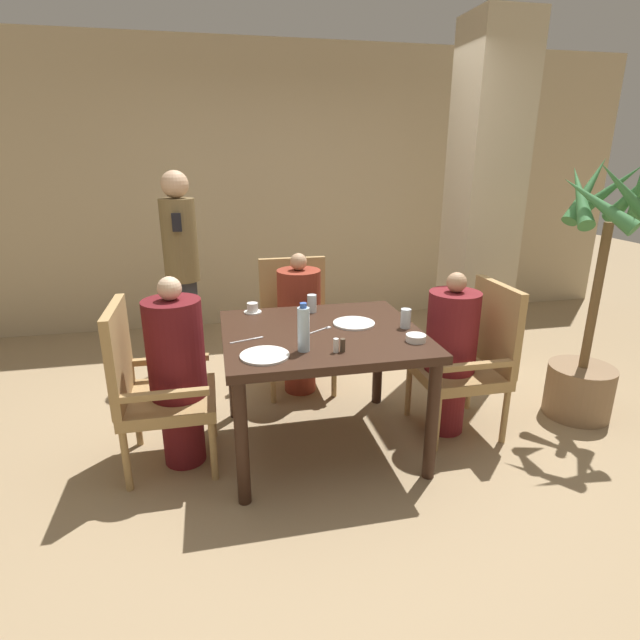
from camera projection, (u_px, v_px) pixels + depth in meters
ground_plane at (322, 443)px, 3.18m from camera, size 16.00×16.00×0.00m
wall_back at (268, 190)px, 5.13m from camera, size 8.00×0.06×2.80m
pillar_stone at (482, 208)px, 3.91m from camera, size 0.46×0.46×2.70m
dining_table at (322, 346)px, 2.97m from camera, size 1.16×1.05×0.76m
chair_left_side at (151, 384)px, 2.82m from camera, size 0.52×0.52×0.98m
diner_in_left_chair at (178, 371)px, 2.83m from camera, size 0.32×0.32×1.13m
chair_far_side at (296, 321)px, 3.88m from camera, size 0.52×0.52×0.98m
diner_in_far_chair at (299, 323)px, 3.73m from camera, size 0.32×0.32×1.08m
chair_right_side at (472, 356)px, 3.21m from camera, size 0.52×0.52×0.98m
diner_in_right_chair at (450, 353)px, 3.17m from camera, size 0.32×0.32×1.07m
standing_host at (182, 267)px, 4.04m from camera, size 0.28×0.31×1.64m
potted_palm at (589, 329)px, 3.33m from camera, size 0.66×0.65×1.81m
plate_main_left at (354, 323)px, 3.05m from camera, size 0.26×0.26×0.01m
plate_main_right at (265, 355)px, 2.56m from camera, size 0.26×0.26×0.01m
teacup_with_saucer at (253, 308)px, 3.27m from camera, size 0.12×0.12×0.07m
bowl_small at (416, 338)px, 2.77m from camera, size 0.11×0.11×0.04m
water_bottle at (304, 329)px, 2.60m from camera, size 0.06×0.06×0.26m
glass_tall_near at (312, 303)px, 3.27m from camera, size 0.06×0.06×0.12m
glass_tall_mid at (406, 318)px, 2.97m from camera, size 0.06×0.06×0.12m
salt_shaker at (335, 345)px, 2.61m from camera, size 0.03×0.03×0.08m
pepper_shaker at (343, 345)px, 2.62m from camera, size 0.03×0.03×0.07m
fork_beside_plate at (322, 330)px, 2.95m from camera, size 0.16×0.11×0.00m
knife_beside_plate at (248, 340)px, 2.79m from camera, size 0.19×0.07×0.00m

